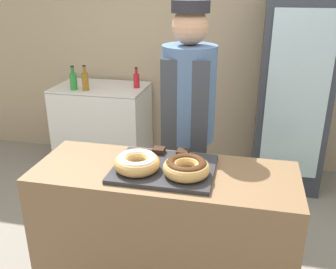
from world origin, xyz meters
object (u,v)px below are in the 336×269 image
Objects in this scene: bottle_green at (73,81)px; serving_tray at (164,169)px; brownie_back_left at (159,150)px; donut_light_glaze at (137,162)px; chest_freezer at (103,126)px; bottle_amber at (85,81)px; brownie_back_right at (183,153)px; baker_person at (188,126)px; donut_chocolate_glaze at (186,167)px; bottle_red at (136,80)px; beverage_fridge at (293,94)px.

serving_tray is at bearing -50.36° from bottle_green.
serving_tray is 0.19m from brownie_back_left.
donut_light_glaze is 2.13m from chest_freezer.
donut_light_glaze is 1.95m from bottle_amber.
donut_light_glaze is 3.61× the size of brownie_back_right.
serving_tray is 0.31× the size of baker_person.
bottle_green is at bearing 131.29° from donut_chocolate_glaze.
baker_person is 7.44× the size of bottle_green.
chest_freezer is (-1.13, 1.14, -0.51)m from baker_person.
serving_tray is at bearing -68.41° from bottle_red.
beverage_fridge is 2.00m from chest_freezer.
donut_light_glaze is 0.25m from brownie_back_left.
serving_tray is 2.21× the size of bottle_amber.
baker_person is (0.10, 0.44, 0.00)m from brownie_back_left.
donut_chocolate_glaze is 3.61× the size of brownie_back_right.
bottle_red is at bearing 107.11° from donut_light_glaze.
donut_light_glaze is 3.61× the size of brownie_back_left.
bottle_red is (-1.55, 0.04, 0.04)m from beverage_fridge.
donut_light_glaze is 1.94m from bottle_red.
baker_person is 1.65m from bottle_green.
beverage_fridge reaches higher than donut_chocolate_glaze.
donut_chocolate_glaze is 1.19× the size of bottle_red.
chest_freezer is at bearing 124.05° from donut_chocolate_glaze.
beverage_fridge reaches higher than chest_freezer.
serving_tray is 8.02× the size of brownie_back_left.
donut_light_glaze is 0.27× the size of chest_freezer.
bottle_red is 0.64m from bottle_green.
brownie_back_left is 1.82m from beverage_fridge.
beverage_fridge is at bearing 59.93° from brownie_back_left.
brownie_back_right is at bearing -115.88° from beverage_fridge.
bottle_green is (-1.31, 1.58, 0.06)m from serving_tray.
chest_freezer is 0.66m from bottle_red.
beverage_fridge is at bearing 64.40° from serving_tray.
serving_tray is at bearing -53.25° from bottle_amber.
bottle_green is at bearing 131.30° from brownie_back_left.
brownie_back_left is at bearing 131.23° from donut_chocolate_glaze.
bottle_green reaches higher than serving_tray.
bottle_amber is (-1.11, 1.41, 0.04)m from brownie_back_left.
bottle_green is at bearing -178.72° from bottle_amber.
donut_chocolate_glaze is 2.04m from bottle_red.
bottle_green is at bearing -139.22° from chest_freezer.
baker_person is 1.69m from chest_freezer.
bottle_red reaches higher than serving_tray.
brownie_back_left is at bearing -57.16° from chest_freezer.
donut_chocolate_glaze is 0.69m from baker_person.
beverage_fridge is at bearing -0.20° from chest_freezer.
bottle_amber is at bearing -156.26° from bottle_red.
brownie_back_right is at bearing -53.55° from chest_freezer.
bottle_amber is at bearing -175.13° from beverage_fridge.
bottle_amber is (-2.02, -0.17, 0.06)m from beverage_fridge.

